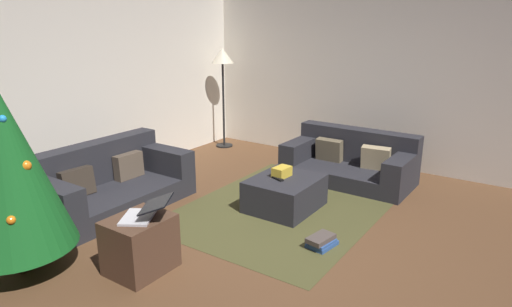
% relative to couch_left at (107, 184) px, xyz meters
% --- Properties ---
extents(ground_plane, '(6.40, 6.40, 0.00)m').
position_rel_couch_left_xyz_m(ground_plane, '(0.17, -2.25, -0.27)').
color(ground_plane, brown).
extents(rear_partition, '(6.40, 0.12, 2.60)m').
position_rel_couch_left_xyz_m(rear_partition, '(0.17, 0.89, 1.03)').
color(rear_partition, silver).
rests_on(rear_partition, ground_plane).
extents(corner_partition, '(0.12, 6.40, 2.60)m').
position_rel_couch_left_xyz_m(corner_partition, '(3.31, -2.25, 1.03)').
color(corner_partition, silver).
rests_on(corner_partition, ground_plane).
extents(couch_left, '(1.76, 0.91, 0.71)m').
position_rel_couch_left_xyz_m(couch_left, '(0.00, 0.00, 0.00)').
color(couch_left, '#26262B').
rests_on(couch_left, ground_plane).
extents(couch_right, '(0.87, 1.66, 0.66)m').
position_rel_couch_left_xyz_m(couch_right, '(2.42, -1.94, -0.02)').
color(couch_right, '#26262B').
rests_on(couch_right, ground_plane).
extents(ottoman, '(0.80, 0.69, 0.36)m').
position_rel_couch_left_xyz_m(ottoman, '(1.09, -1.71, -0.09)').
color(ottoman, '#26262B').
rests_on(ottoman, ground_plane).
extents(gift_box, '(0.23, 0.16, 0.11)m').
position_rel_couch_left_xyz_m(gift_box, '(1.12, -1.65, 0.14)').
color(gift_box, gold).
rests_on(gift_box, ottoman).
extents(tv_remote, '(0.10, 0.17, 0.02)m').
position_rel_couch_left_xyz_m(tv_remote, '(1.01, -1.66, 0.10)').
color(tv_remote, black).
rests_on(tv_remote, ottoman).
extents(christmas_tree, '(0.95, 0.95, 1.72)m').
position_rel_couch_left_xyz_m(christmas_tree, '(-1.32, -0.55, 0.66)').
color(christmas_tree, brown).
rests_on(christmas_tree, ground_plane).
extents(side_table, '(0.52, 0.44, 0.48)m').
position_rel_couch_left_xyz_m(side_table, '(-0.74, -1.37, -0.03)').
color(side_table, '#4C3323').
rests_on(side_table, ground_plane).
extents(laptop, '(0.48, 0.50, 0.18)m').
position_rel_couch_left_xyz_m(laptop, '(-0.71, -1.42, 0.26)').
color(laptop, silver).
rests_on(laptop, side_table).
extents(book_stack, '(0.33, 0.24, 0.11)m').
position_rel_couch_left_xyz_m(book_stack, '(0.50, -2.47, -0.22)').
color(book_stack, '#2D5193').
rests_on(book_stack, ground_plane).
extents(corner_lamp, '(0.36, 0.36, 1.64)m').
position_rel_couch_left_xyz_m(corner_lamp, '(2.78, 0.49, 1.12)').
color(corner_lamp, black).
rests_on(corner_lamp, ground_plane).
extents(area_rug, '(2.60, 2.00, 0.01)m').
position_rel_couch_left_xyz_m(area_rug, '(1.09, -1.71, -0.27)').
color(area_rug, '#464423').
rests_on(area_rug, ground_plane).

